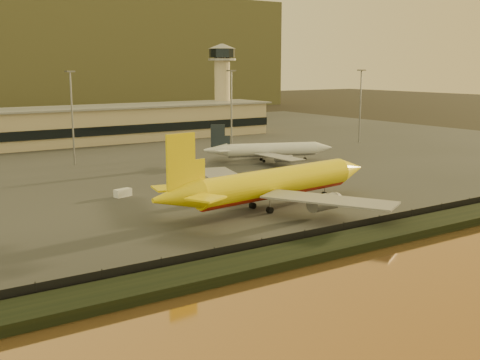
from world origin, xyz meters
name	(u,v)px	position (x,y,z in m)	size (l,w,h in m)	color
ground	(283,222)	(0.00, 0.00, 0.00)	(900.00, 900.00, 0.00)	black
embankment	(352,242)	(0.00, -17.00, 0.70)	(320.00, 7.00, 1.40)	black
tarmac	(91,155)	(0.00, 95.00, 0.10)	(320.00, 220.00, 0.20)	#2D2D2D
perimeter_fence	(334,232)	(0.00, -13.00, 1.30)	(300.00, 0.05, 2.20)	black
terminal_building	(15,129)	(-14.52, 125.55, 6.25)	(202.00, 25.00, 12.60)	#C6AD8A
control_tower	(222,79)	(70.00, 131.00, 21.66)	(11.20, 11.20, 35.50)	#C6AD8A
apron_light_masts	(164,106)	(15.00, 75.00, 15.70)	(152.20, 12.20, 25.40)	slate
dhl_cargo_jet	(272,184)	(4.08, 8.63, 4.94)	(53.11, 51.65, 15.86)	yellow
white_narrowbody_jet	(269,150)	(37.90, 55.08, 3.43)	(36.18, 34.18, 10.81)	white
gse_vehicle_yellow	(297,182)	(21.73, 22.67, 1.15)	(4.21, 1.90, 1.90)	yellow
gse_vehicle_white	(123,193)	(-15.28, 34.32, 1.01)	(3.62, 1.63, 1.63)	white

